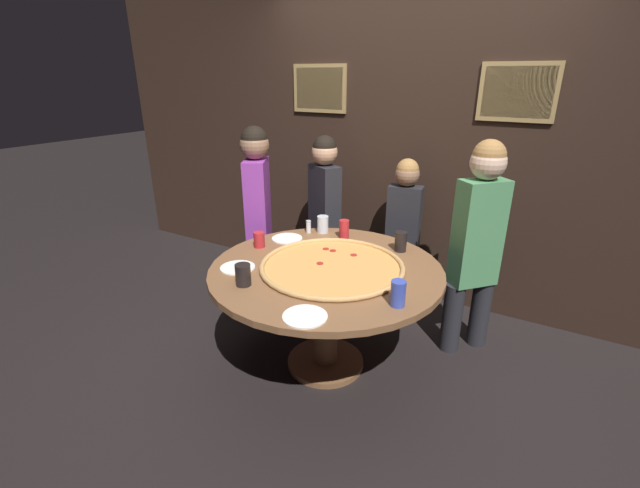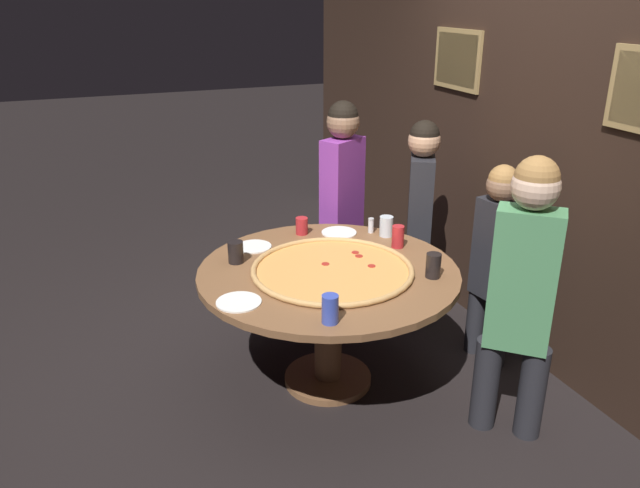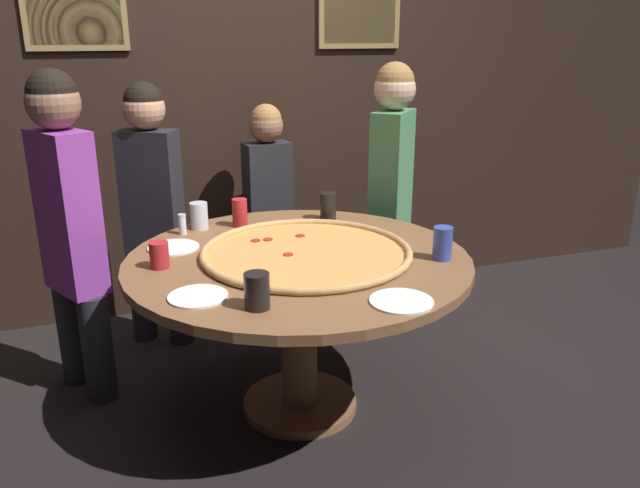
% 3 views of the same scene
% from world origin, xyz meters
% --- Properties ---
extents(ground_plane, '(24.00, 24.00, 0.00)m').
position_xyz_m(ground_plane, '(0.00, 0.00, 0.00)').
color(ground_plane, black).
extents(back_wall, '(6.40, 0.08, 2.60)m').
position_xyz_m(back_wall, '(0.00, 1.33, 1.30)').
color(back_wall, black).
rests_on(back_wall, ground_plane).
extents(dining_table, '(1.47, 1.47, 0.74)m').
position_xyz_m(dining_table, '(0.00, 0.00, 0.60)').
color(dining_table, brown).
rests_on(dining_table, ground_plane).
extents(giant_pizza, '(0.91, 0.91, 0.03)m').
position_xyz_m(giant_pizza, '(0.04, 0.01, 0.75)').
color(giant_pizza, '#E0994C').
rests_on(giant_pizza, dining_table).
extents(drink_cup_near_right, '(0.09, 0.09, 0.13)m').
position_xyz_m(drink_cup_near_right, '(-0.33, 0.54, 0.80)').
color(drink_cup_near_right, silver).
rests_on(drink_cup_near_right, dining_table).
extents(drink_cup_near_left, '(0.08, 0.08, 0.14)m').
position_xyz_m(drink_cup_near_left, '(0.56, -0.23, 0.81)').
color(drink_cup_near_left, '#384CB7').
rests_on(drink_cup_near_left, dining_table).
extents(drink_cup_by_shaker, '(0.08, 0.08, 0.14)m').
position_xyz_m(drink_cup_by_shaker, '(0.31, 0.48, 0.81)').
color(drink_cup_by_shaker, black).
rests_on(drink_cup_by_shaker, dining_table).
extents(drink_cup_centre_back, '(0.07, 0.07, 0.14)m').
position_xyz_m(drink_cup_centre_back, '(-0.14, 0.51, 0.81)').
color(drink_cup_centre_back, '#B22328').
rests_on(drink_cup_centre_back, dining_table).
extents(drink_cup_front_edge, '(0.09, 0.09, 0.13)m').
position_xyz_m(drink_cup_front_edge, '(-0.29, -0.45, 0.80)').
color(drink_cup_front_edge, black).
rests_on(drink_cup_front_edge, dining_table).
extents(drink_cup_beside_pizza, '(0.08, 0.08, 0.11)m').
position_xyz_m(drink_cup_beside_pizza, '(-0.57, 0.06, 0.79)').
color(drink_cup_beside_pizza, '#B22328').
rests_on(drink_cup_beside_pizza, dining_table).
extents(white_plate_near_front, '(0.22, 0.22, 0.01)m').
position_xyz_m(white_plate_near_front, '(-0.49, 0.28, 0.74)').
color(white_plate_near_front, white).
rests_on(white_plate_near_front, dining_table).
extents(white_plate_left_side, '(0.22, 0.22, 0.01)m').
position_xyz_m(white_plate_left_side, '(-0.47, -0.29, 0.74)').
color(white_plate_left_side, white).
rests_on(white_plate_left_side, dining_table).
extents(white_plate_far_back, '(0.23, 0.23, 0.01)m').
position_xyz_m(white_plate_far_back, '(0.20, -0.57, 0.74)').
color(white_plate_far_back, white).
rests_on(white_plate_far_back, dining_table).
extents(condiment_shaker, '(0.04, 0.04, 0.10)m').
position_xyz_m(condiment_shaker, '(-0.42, 0.48, 0.79)').
color(condiment_shaker, silver).
rests_on(condiment_shaker, dining_table).
extents(diner_side_right, '(0.37, 0.29, 1.42)m').
position_xyz_m(diner_side_right, '(-0.52, 0.90, 0.80)').
color(diner_side_right, '#232328').
rests_on(diner_side_right, ground_plane).
extents(diner_far_left, '(0.35, 0.37, 1.50)m').
position_xyz_m(diner_far_left, '(0.76, 0.70, 0.85)').
color(diner_far_left, '#232328').
rests_on(diner_far_left, ground_plane).
extents(diner_far_right, '(0.33, 0.19, 1.27)m').
position_xyz_m(diner_far_right, '(0.14, 1.03, 0.72)').
color(diner_far_right, '#232328').
rests_on(diner_far_right, ground_plane).
extents(diner_side_left, '(0.30, 0.39, 1.51)m').
position_xyz_m(diner_side_left, '(-0.91, 0.49, 0.85)').
color(diner_side_left, '#232328').
rests_on(diner_side_left, ground_plane).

